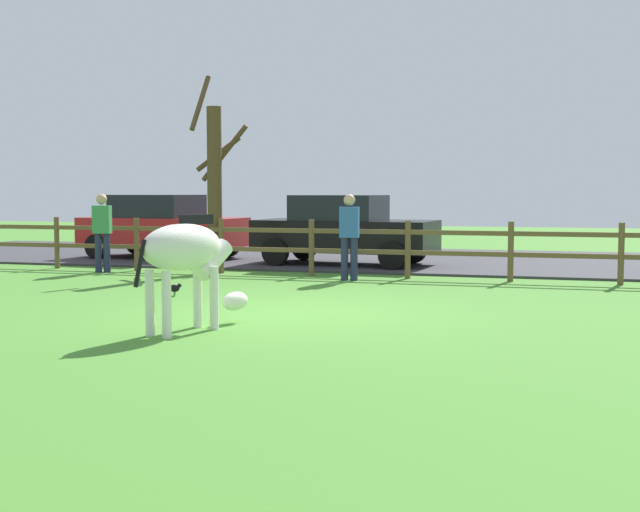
# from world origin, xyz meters

# --- Properties ---
(ground_plane) EXTENTS (60.00, 60.00, 0.00)m
(ground_plane) POSITION_xyz_m (0.00, 0.00, 0.00)
(ground_plane) COLOR #47842D
(parking_asphalt) EXTENTS (28.00, 7.40, 0.05)m
(parking_asphalt) POSITION_xyz_m (0.00, 9.30, 0.03)
(parking_asphalt) COLOR #38383D
(parking_asphalt) RESTS_ON ground_plane
(paddock_fence) EXTENTS (21.63, 0.11, 1.13)m
(paddock_fence) POSITION_xyz_m (-0.24, 5.00, 0.65)
(paddock_fence) COLOR brown
(paddock_fence) RESTS_ON ground_plane
(bare_tree) EXTENTS (1.15, 0.94, 4.13)m
(bare_tree) POSITION_xyz_m (-3.39, 5.19, 1.86)
(bare_tree) COLOR #513A23
(bare_tree) RESTS_ON ground_plane
(zebra) EXTENTS (0.91, 1.87, 1.41)m
(zebra) POSITION_xyz_m (-0.66, -1.92, 0.93)
(zebra) COLOR white
(zebra) RESTS_ON ground_plane
(crow_on_grass) EXTENTS (0.21, 0.10, 0.20)m
(crow_on_grass) POSITION_xyz_m (-2.39, 1.25, 0.13)
(crow_on_grass) COLOR black
(crow_on_grass) RESTS_ON ground_plane
(parked_car_black) EXTENTS (4.13, 2.15, 1.56)m
(parked_car_black) POSITION_xyz_m (-1.13, 7.20, 0.84)
(parked_car_black) COLOR black
(parked_car_black) RESTS_ON parking_asphalt
(parked_car_red) EXTENTS (4.14, 2.18, 1.56)m
(parked_car_red) POSITION_xyz_m (-5.93, 7.73, 0.84)
(parked_car_red) COLOR red
(parked_car_red) RESTS_ON parking_asphalt
(visitor_left_of_tree) EXTENTS (0.40, 0.30, 1.64)m
(visitor_left_of_tree) POSITION_xyz_m (-5.61, 4.42, 0.91)
(visitor_left_of_tree) COLOR #232847
(visitor_left_of_tree) RESTS_ON ground_plane
(visitor_right_of_tree) EXTENTS (0.38, 0.26, 1.64)m
(visitor_right_of_tree) POSITION_xyz_m (-0.26, 4.33, 0.91)
(visitor_right_of_tree) COLOR #232847
(visitor_right_of_tree) RESTS_ON ground_plane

